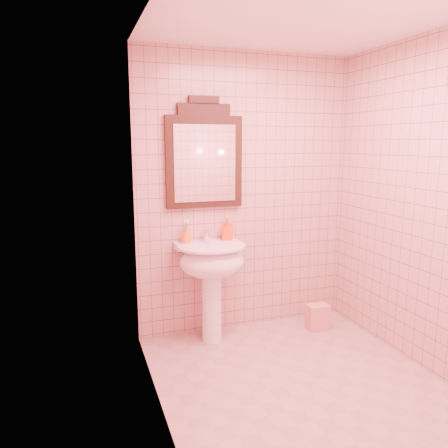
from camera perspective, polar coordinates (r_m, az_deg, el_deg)
name	(u,v)px	position (r m, az deg, el deg)	size (l,w,h in m)	color
floor	(300,383)	(3.41, 9.87, -19.82)	(2.20, 2.20, 0.00)	tan
back_wall	(245,195)	(3.96, 2.81, 3.83)	(2.00, 0.02, 2.50)	tan
pedestal_sink	(212,268)	(3.74, -1.60, -5.78)	(0.58, 0.58, 0.86)	white
faucet	(207,235)	(3.81, -2.23, -1.49)	(0.04, 0.16, 0.11)	white
mirror	(204,157)	(3.79, -2.59, 8.72)	(0.67, 0.06, 0.94)	black
toothbrush_cup	(186,237)	(3.77, -4.95, -1.72)	(0.08, 0.08, 0.18)	orange
soap_dispenser	(227,229)	(3.87, 0.45, -0.66)	(0.09, 0.09, 0.20)	red
towel	(317,317)	(4.23, 12.10, -11.82)	(0.19, 0.13, 0.24)	#E49486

